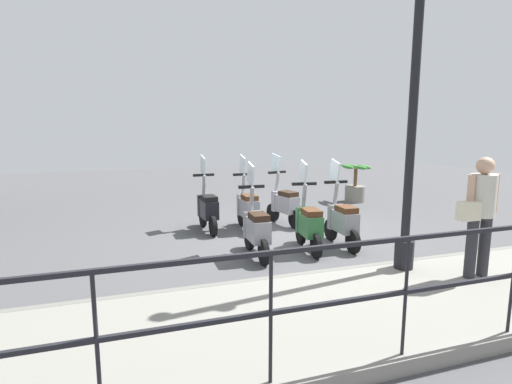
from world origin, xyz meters
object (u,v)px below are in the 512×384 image
object	(u,v)px
potted_palm	(355,186)
scooter_near_2	(256,228)
lamp_post_near	(412,128)
scooter_near_0	(342,220)
scooter_near_1	(308,223)
scooter_far_0	(284,203)
scooter_far_2	(208,208)
scooter_far_1	(247,207)
pedestrian_with_bag	(480,208)

from	to	relation	value
potted_palm	scooter_near_2	xyz separation A→B (m)	(-3.77, 4.23, 0.04)
lamp_post_near	scooter_near_0	distance (m)	2.28
potted_palm	scooter_near_1	bearing A→B (deg)	138.80
scooter_far_0	scooter_far_2	bearing A→B (deg)	75.83
potted_palm	scooter_near_1	size ratio (longest dim) A/B	0.69
scooter_far_1	scooter_near_2	bearing A→B (deg)	167.02
scooter_near_2	pedestrian_with_bag	bearing A→B (deg)	-130.44
scooter_near_2	scooter_far_0	size ratio (longest dim) A/B	1.00
scooter_near_0	scooter_near_1	distance (m)	0.67
scooter_near_1	scooter_near_0	bearing A→B (deg)	-80.00
scooter_near_2	scooter_far_1	size ratio (longest dim) A/B	1.00
scooter_far_0	scooter_far_1	world-z (taller)	same
pedestrian_with_bag	scooter_far_2	world-z (taller)	pedestrian_with_bag
potted_palm	scooter_far_2	world-z (taller)	scooter_far_2
scooter_near_0	scooter_far_0	size ratio (longest dim) A/B	1.00
scooter_near_1	scooter_far_1	bearing A→B (deg)	26.21
scooter_near_1	scooter_near_2	distance (m)	0.96
potted_palm	pedestrian_with_bag	bearing A→B (deg)	162.30
scooter_near_0	scooter_near_1	xyz separation A→B (m)	(-0.03, 0.67, 0.00)
scooter_near_1	scooter_near_2	xyz separation A→B (m)	(-0.03, 0.96, 0.00)
scooter_near_0	scooter_near_1	size ratio (longest dim) A/B	1.00
scooter_near_0	scooter_far_0	distance (m)	1.83
lamp_post_near	scooter_far_0	world-z (taller)	lamp_post_near
scooter_near_1	scooter_far_0	world-z (taller)	same
pedestrian_with_bag	potted_palm	size ratio (longest dim) A/B	1.50
lamp_post_near	scooter_near_2	world-z (taller)	lamp_post_near
scooter_far_1	scooter_far_2	bearing A→B (deg)	78.23
lamp_post_near	scooter_far_0	bearing A→B (deg)	7.03
scooter_far_2	lamp_post_near	bearing A→B (deg)	-151.30
scooter_near_0	scooter_far_1	xyz separation A→B (m)	(1.64, 1.25, 0.00)
pedestrian_with_bag	potted_palm	bearing A→B (deg)	-17.25
scooter_near_2	scooter_near_0	bearing A→B (deg)	-86.06
lamp_post_near	scooter_near_2	distance (m)	2.79
lamp_post_near	scooter_far_1	xyz separation A→B (m)	(3.25, 1.30, -1.62)
pedestrian_with_bag	potted_palm	distance (m)	6.22
scooter_far_2	scooter_far_1	bearing A→B (deg)	-104.23
scooter_far_1	scooter_far_2	xyz separation A→B (m)	(0.16, 0.80, 0.00)
potted_palm	scooter_far_2	distance (m)	5.02
potted_palm	scooter_far_1	world-z (taller)	scooter_far_1
pedestrian_with_bag	scooter_near_2	distance (m)	3.22
scooter_near_1	scooter_far_1	distance (m)	1.77
scooter_far_0	scooter_far_1	bearing A→B (deg)	85.94
potted_palm	scooter_near_2	size ratio (longest dim) A/B	0.69
scooter_near_2	scooter_far_1	xyz separation A→B (m)	(1.71, -0.38, 0.00)
scooter_near_1	scooter_near_2	world-z (taller)	same
potted_palm	scooter_near_2	bearing A→B (deg)	131.72
scooter_near_0	scooter_far_1	bearing A→B (deg)	39.45
lamp_post_near	scooter_near_2	bearing A→B (deg)	47.42
scooter_near_2	scooter_far_0	xyz separation A→B (m)	(1.86, -1.26, 0.00)
pedestrian_with_bag	scooter_near_0	world-z (taller)	pedestrian_with_bag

